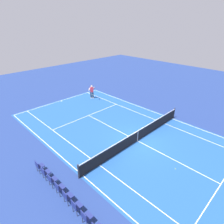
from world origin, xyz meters
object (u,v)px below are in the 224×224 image
(spectator_chair_2, at_px, (76,206))
(spectator_chair_3, at_px, (67,196))
(spectator_chair_6, at_px, (45,172))
(spectator_chair_7, at_px, (39,166))
(spectator_chair_5, at_px, (52,179))
(spectator_chair_1, at_px, (86,217))
(spectator_chair_4, at_px, (59,187))
(tennis_player_near, at_px, (92,91))
(tennis_net, at_px, (138,136))
(tennis_ball, at_px, (175,169))

(spectator_chair_2, distance_m, spectator_chair_3, 0.82)
(spectator_chair_2, height_order, spectator_chair_6, same)
(spectator_chair_7, bearing_deg, spectator_chair_3, 180.00)
(spectator_chair_2, distance_m, spectator_chair_5, 2.45)
(spectator_chair_1, relative_size, spectator_chair_7, 1.00)
(spectator_chair_4, bearing_deg, spectator_chair_2, 180.00)
(spectator_chair_1, bearing_deg, tennis_player_near, -40.16)
(tennis_net, distance_m, tennis_ball, 3.94)
(spectator_chair_1, bearing_deg, tennis_ball, -100.10)
(tennis_net, height_order, spectator_chair_5, tennis_net)
(tennis_ball, height_order, spectator_chair_7, spectator_chair_7)
(tennis_net, xyz_separation_m, spectator_chair_7, (2.22, 7.28, 0.03))
(tennis_net, xyz_separation_m, tennis_player_near, (9.88, -3.32, 0.44))
(spectator_chair_3, distance_m, spectator_chair_5, 1.63)
(tennis_net, bearing_deg, spectator_chair_3, 98.15)
(spectator_chair_3, bearing_deg, spectator_chair_1, 180.00)
(spectator_chair_3, xyz_separation_m, spectator_chair_5, (1.63, 0.00, 0.00))
(tennis_net, relative_size, tennis_ball, 177.27)
(spectator_chair_2, bearing_deg, spectator_chair_7, 0.00)
(tennis_ball, height_order, spectator_chair_4, spectator_chair_4)
(tennis_net, relative_size, spectator_chair_4, 13.30)
(spectator_chair_4, relative_size, spectator_chair_5, 1.00)
(spectator_chair_5, relative_size, spectator_chair_6, 1.00)
(tennis_player_near, height_order, spectator_chair_7, tennis_player_near)
(tennis_net, distance_m, spectator_chair_3, 7.35)
(tennis_player_near, bearing_deg, spectator_chair_3, 135.87)
(spectator_chair_4, bearing_deg, spectator_chair_1, 180.00)
(tennis_ball, xyz_separation_m, spectator_chair_3, (2.79, 6.50, 0.49))
(spectator_chair_2, bearing_deg, tennis_player_near, -42.07)
(spectator_chair_6, bearing_deg, tennis_ball, -128.87)
(spectator_chair_4, height_order, spectator_chair_5, same)
(spectator_chair_4, bearing_deg, spectator_chair_6, 0.00)
(spectator_chair_1, bearing_deg, spectator_chair_3, 0.00)
(spectator_chair_4, bearing_deg, spectator_chair_5, 0.00)
(spectator_chair_1, relative_size, spectator_chair_6, 1.00)
(tennis_ball, distance_m, spectator_chair_6, 8.36)
(spectator_chair_3, relative_size, spectator_chair_4, 1.00)
(tennis_player_near, distance_m, spectator_chair_4, 14.65)
(spectator_chair_6, distance_m, spectator_chair_7, 0.82)
(spectator_chair_1, distance_m, spectator_chair_2, 0.82)
(spectator_chair_5, bearing_deg, spectator_chair_2, 180.00)
(spectator_chair_7, bearing_deg, spectator_chair_1, 180.00)
(tennis_player_near, distance_m, spectator_chair_5, 14.10)
(spectator_chair_1, distance_m, spectator_chair_5, 3.26)
(tennis_ball, distance_m, spectator_chair_5, 7.88)
(spectator_chair_3, height_order, spectator_chair_5, same)
(tennis_net, relative_size, spectator_chair_2, 13.30)
(tennis_ball, relative_size, spectator_chair_4, 0.08)
(tennis_net, height_order, spectator_chair_7, tennis_net)
(spectator_chair_2, distance_m, spectator_chair_6, 3.26)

